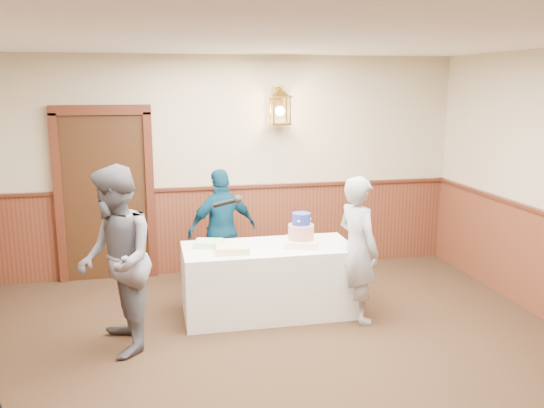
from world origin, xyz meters
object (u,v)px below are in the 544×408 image
(interviewer, at_px, (116,261))
(baker, at_px, (358,249))
(display_table, at_px, (268,280))
(assistant_p, at_px, (222,230))
(sheet_cake_green, at_px, (209,243))
(tiered_cake, at_px, (301,233))
(sheet_cake_yellow, at_px, (232,249))

(interviewer, relative_size, baker, 1.14)
(display_table, distance_m, assistant_p, 1.01)
(display_table, height_order, sheet_cake_green, sheet_cake_green)
(display_table, distance_m, tiered_cake, 0.62)
(sheet_cake_yellow, bearing_deg, display_table, 20.65)
(baker, bearing_deg, interviewer, 76.71)
(interviewer, bearing_deg, baker, 86.10)
(tiered_cake, xyz_separation_m, assistant_p, (-0.73, 0.90, -0.16))
(sheet_cake_yellow, xyz_separation_m, baker, (1.27, -0.21, -0.02))
(sheet_cake_green, bearing_deg, tiered_cake, -9.44)
(display_table, relative_size, assistant_p, 1.23)
(sheet_cake_green, bearing_deg, assistant_p, 72.15)
(sheet_cake_yellow, distance_m, sheet_cake_green, 0.35)
(sheet_cake_green, height_order, interviewer, interviewer)
(tiered_cake, distance_m, sheet_cake_green, 0.99)
(display_table, xyz_separation_m, baker, (0.87, -0.36, 0.39))
(baker, distance_m, assistant_p, 1.75)
(tiered_cake, xyz_separation_m, sheet_cake_yellow, (-0.75, -0.11, -0.10))
(sheet_cake_yellow, relative_size, sheet_cake_green, 1.17)
(tiered_cake, height_order, baker, baker)
(sheet_cake_yellow, height_order, sheet_cake_green, sheet_cake_yellow)
(interviewer, xyz_separation_m, baker, (2.40, 0.23, -0.10))
(sheet_cake_yellow, distance_m, baker, 1.29)
(display_table, xyz_separation_m, assistant_p, (-0.38, 0.87, 0.36))
(interviewer, distance_m, baker, 2.41)
(tiered_cake, bearing_deg, assistant_p, 128.86)
(tiered_cake, height_order, interviewer, interviewer)
(display_table, xyz_separation_m, sheet_cake_yellow, (-0.40, -0.15, 0.41))
(tiered_cake, bearing_deg, display_table, 173.86)
(display_table, bearing_deg, baker, -22.53)
(tiered_cake, relative_size, interviewer, 0.25)
(tiered_cake, xyz_separation_m, baker, (0.52, -0.32, -0.12))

